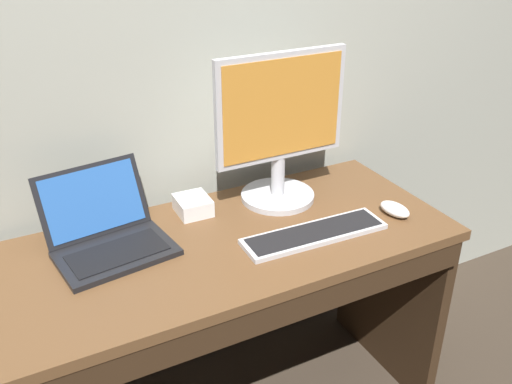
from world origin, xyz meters
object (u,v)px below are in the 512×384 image
Objects in this scene: external_monitor at (280,132)px; external_drive_box at (193,205)px; computer_mouse at (395,209)px; wired_keyboard at (314,234)px; laptop_black at (109,236)px.

external_monitor is 0.38m from external_drive_box.
external_drive_box is (-0.59, 0.32, 0.01)m from computer_mouse.
computer_mouse is (0.31, -0.01, 0.01)m from wired_keyboard.
external_monitor reaches higher than laptop_black.
laptop_black is 0.92m from computer_mouse.
laptop_black is 3.21× the size of computer_mouse.
external_monitor is 0.46m from computer_mouse.
external_drive_box is (-0.30, 0.05, -0.22)m from external_monitor.
wired_keyboard is (-0.02, -0.26, -0.24)m from external_monitor.
wired_keyboard is at bearing -20.69° from laptop_black.
external_drive_box is (-0.28, 0.31, 0.02)m from wired_keyboard.
external_monitor is at bearing -9.79° from external_drive_box.
laptop_black reaches higher than wired_keyboard.
external_monitor reaches higher than external_drive_box.
laptop_black is at bearing -163.08° from external_drive_box.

